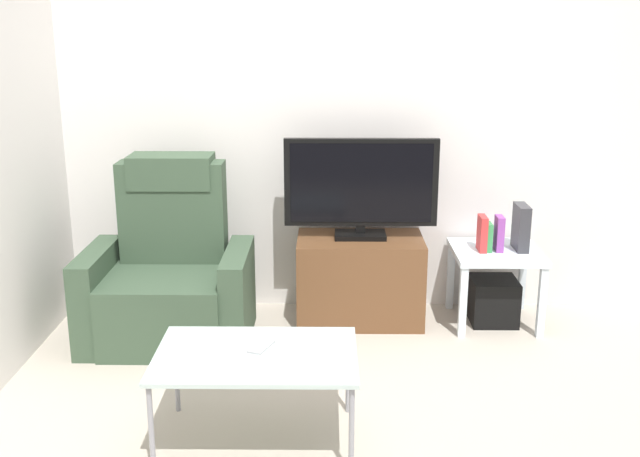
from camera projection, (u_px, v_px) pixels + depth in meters
name	position (u px, v px, depth m)	size (l,w,h in m)	color
ground_plane	(354.00, 378.00, 4.06)	(6.40, 6.40, 0.00)	#B2A899
wall_back	(350.00, 112.00, 4.80)	(6.40, 0.06, 2.60)	silver
tv_stand	(360.00, 279.00, 4.78)	(0.79, 0.48, 0.55)	brown
television	(361.00, 186.00, 4.64)	(0.95, 0.20, 0.63)	black
recliner_armchair	(170.00, 277.00, 4.52)	(0.98, 0.78, 1.08)	#384C38
side_table	(496.00, 261.00, 4.71)	(0.54, 0.54, 0.48)	silver
subwoofer_box	(493.00, 301.00, 4.78)	(0.29, 0.29, 0.29)	black
book_leftmost	(482.00, 233.00, 4.64)	(0.04, 0.14, 0.22)	red
book_middle	(488.00, 237.00, 4.65)	(0.03, 0.11, 0.18)	#388C4C
book_rightmost	(499.00, 234.00, 4.64)	(0.04, 0.11, 0.22)	purple
game_console	(521.00, 227.00, 4.66)	(0.07, 0.20, 0.28)	#333338
coffee_table	(256.00, 359.00, 3.35)	(0.90, 0.60, 0.44)	#B2C6C1
cell_phone	(261.00, 347.00, 3.40)	(0.07, 0.15, 0.01)	#B7B7BC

